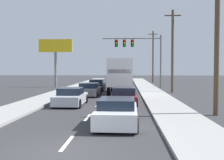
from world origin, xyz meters
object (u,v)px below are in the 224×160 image
at_px(traffic_signal_mast, 134,47).
at_px(roadside_billboard, 56,52).
at_px(car_silver, 71,97).
at_px(box_truck, 121,74).
at_px(utility_pole_mid, 172,50).
at_px(car_maroon, 124,96).
at_px(car_black, 97,86).
at_px(utility_pole_near, 217,36).
at_px(car_white, 117,112).
at_px(car_gray, 89,90).
at_px(utility_pole_far, 153,56).

bearing_deg(traffic_signal_mast, roadside_billboard, 176.18).
height_order(car_silver, box_truck, box_truck).
relative_size(car_silver, utility_pole_mid, 0.44).
relative_size(car_silver, box_truck, 0.48).
xyz_separation_m(car_maroon, roadside_billboard, (-9.92, 17.28, 4.41)).
height_order(car_black, traffic_signal_mast, traffic_signal_mast).
relative_size(traffic_signal_mast, utility_pole_near, 0.93).
bearing_deg(utility_pole_near, car_black, 117.74).
xyz_separation_m(traffic_signal_mast, roadside_billboard, (-11.17, 0.75, -0.60)).
xyz_separation_m(car_silver, car_white, (3.57, -6.53, 0.02)).
relative_size(car_gray, utility_pole_near, 0.49).
distance_m(car_maroon, utility_pole_mid, 11.67).
bearing_deg(utility_pole_far, car_white, -98.07).
distance_m(utility_pole_mid, utility_pole_far, 21.37).
height_order(traffic_signal_mast, utility_pole_near, utility_pole_near).
xyz_separation_m(car_white, utility_pole_mid, (5.51, 17.32, 4.08)).
height_order(car_silver, car_white, car_silver).
bearing_deg(car_gray, traffic_signal_mast, 66.95).
height_order(car_white, utility_pole_near, utility_pole_near).
relative_size(box_truck, utility_pole_near, 0.96).
relative_size(car_gray, roadside_billboard, 0.63).
distance_m(car_gray, utility_pole_near, 14.07).
bearing_deg(car_black, utility_pole_near, -62.26).
xyz_separation_m(box_truck, utility_pole_near, (5.66, -12.78, 2.45)).
relative_size(car_silver, roadside_billboard, 0.59).
relative_size(car_silver, utility_pole_far, 0.41).
xyz_separation_m(car_black, roadside_billboard, (-6.54, 5.72, 4.38)).
xyz_separation_m(utility_pole_mid, roadside_billboard, (-15.16, 7.69, 0.32)).
xyz_separation_m(traffic_signal_mast, utility_pole_mid, (3.99, -6.95, -0.91)).
distance_m(car_black, car_white, 19.54).
height_order(box_truck, car_maroon, box_truck).
bearing_deg(utility_pole_near, traffic_signal_mast, 100.58).
height_order(car_gray, box_truck, box_truck).
height_order(car_black, car_silver, car_black).
bearing_deg(traffic_signal_mast, car_maroon, -94.35).
height_order(box_truck, car_white, box_truck).
bearing_deg(utility_pole_mid, car_maroon, -118.69).
bearing_deg(utility_pole_mid, roadside_billboard, 153.09).
height_order(car_gray, utility_pole_mid, utility_pole_mid).
bearing_deg(utility_pole_mid, utility_pole_far, 90.05).
bearing_deg(car_gray, roadside_billboard, 118.87).
distance_m(car_gray, box_truck, 4.13).
distance_m(box_truck, utility_pole_far, 23.89).
bearing_deg(utility_pole_far, car_black, -113.92).
bearing_deg(traffic_signal_mast, car_white, -93.58).
distance_m(car_black, traffic_signal_mast, 8.43).
height_order(utility_pole_near, utility_pole_far, utility_pole_far).
bearing_deg(car_maroon, utility_pole_near, -42.75).
relative_size(car_black, utility_pole_mid, 0.46).
bearing_deg(utility_pole_mid, utility_pole_near, -89.98).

